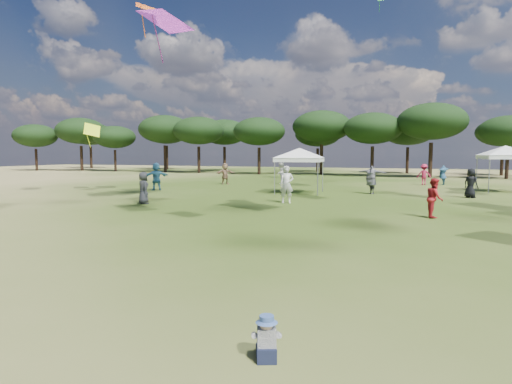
% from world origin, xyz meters
% --- Properties ---
extents(tree_line, '(108.78, 17.63, 7.77)m').
position_xyz_m(tree_line, '(2.39, 47.41, 5.42)').
color(tree_line, black).
rests_on(tree_line, ground).
extents(tent_left, '(5.57, 5.57, 3.11)m').
position_xyz_m(tent_left, '(-4.77, 22.70, 2.68)').
color(tent_left, gray).
rests_on(tent_left, ground).
extents(tent_right, '(5.45, 5.45, 3.27)m').
position_xyz_m(tent_right, '(7.30, 28.21, 2.84)').
color(tent_right, gray).
rests_on(tent_right, ground).
extents(toddler, '(0.42, 0.46, 0.56)m').
position_xyz_m(toddler, '(0.50, 1.60, 0.25)').
color(toddler, '#161B32').
rests_on(toddler, ground).
extents(festival_crowd, '(31.29, 20.58, 1.87)m').
position_xyz_m(festival_crowd, '(-0.66, 24.30, 0.85)').
color(festival_crowd, '#856248').
rests_on(festival_crowd, ground).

